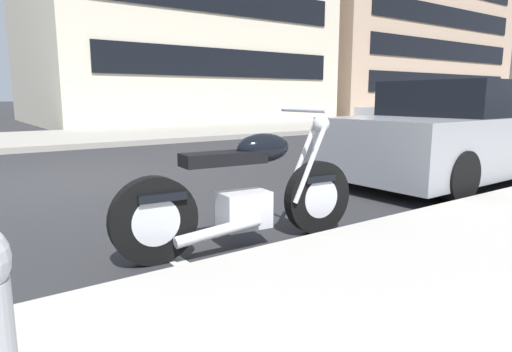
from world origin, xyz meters
TOP-DOWN VIEW (x-y plane):
  - ground_plane at (0.00, 0.00)m, footprint 260.00×260.00m
  - sidewalk_far_curb at (12.00, 6.61)m, footprint 120.00×5.00m
  - parking_stall_stripe at (0.00, -3.51)m, footprint 0.12×2.20m
  - parked_motorcycle at (0.63, -3.81)m, footprint 2.17×0.62m
  - parked_car_mid_block at (4.86, -3.14)m, footprint 4.26×1.88m
  - car_opposite_curb at (13.05, 3.46)m, footprint 4.53×2.01m
  - townhouse_behind_pole at (8.28, 14.65)m, footprint 12.63×11.57m
  - townhouse_mid_block at (23.50, 13.40)m, footprint 15.89×9.06m
  - townhouse_far_uphill at (38.95, 13.79)m, footprint 13.97×9.84m

SIDE VIEW (x-z plane):
  - ground_plane at x=0.00m, z-range 0.00..0.00m
  - parking_stall_stripe at x=0.00m, z-range 0.00..0.01m
  - sidewalk_far_curb at x=12.00m, z-range 0.00..0.14m
  - parked_motorcycle at x=0.63m, z-range -0.13..1.00m
  - car_opposite_curb at x=13.05m, z-range -0.03..1.34m
  - parked_car_mid_block at x=4.86m, z-range -0.05..1.39m
  - townhouse_mid_block at x=23.50m, z-range 0.00..9.22m
  - townhouse_behind_pole at x=8.28m, z-range 0.00..11.65m
  - townhouse_far_uphill at x=38.95m, z-range 0.00..11.68m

